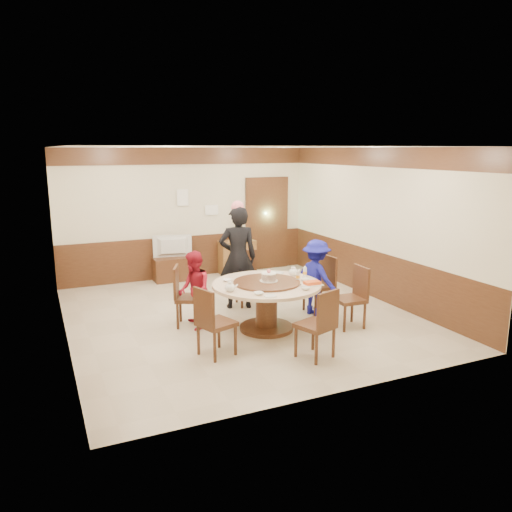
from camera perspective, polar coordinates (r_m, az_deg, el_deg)
name	(u,v)px	position (r m, az deg, el deg)	size (l,w,h in m)	color
room	(240,253)	(8.26, -1.90, 0.31)	(6.00, 6.04, 2.84)	#C0B199
banquet_table	(267,297)	(7.74, 1.21, -4.68)	(1.68, 1.68, 0.78)	#462716
chair_0	(320,294)	(8.73, 7.28, -4.38)	(0.47, 0.46, 0.97)	#462716
chair_1	(248,288)	(9.06, -0.87, -3.65)	(0.49, 0.50, 0.97)	#462716
chair_2	(189,307)	(8.06, -7.70, -5.79)	(0.58, 0.58, 0.97)	#462716
chair_3	(215,334)	(6.89, -4.66, -8.88)	(0.57, 0.56, 0.97)	#462716
chair_4	(316,336)	(6.84, 6.89, -9.08)	(0.56, 0.57, 0.97)	#462716
chair_5	(350,308)	(8.07, 10.69, -5.88)	(0.47, 0.46, 0.97)	#462716
person_standing	(238,258)	(8.74, -2.08, -0.18)	(0.66, 0.43, 1.81)	black
person_red	(194,290)	(7.85, -7.08, -3.91)	(0.60, 0.47, 1.23)	maroon
person_blue	(316,277)	(8.49, 6.89, -2.45)	(0.83, 0.48, 1.29)	navy
birthday_cake	(269,277)	(7.67, 1.47, -2.40)	(0.28, 0.28, 0.19)	white
teapot_left	(230,288)	(7.23, -3.00, -3.62)	(0.17, 0.15, 0.13)	white
teapot_right	(293,272)	(8.13, 4.28, -1.86)	(0.17, 0.15, 0.13)	white
bowl_0	(227,280)	(7.79, -3.29, -2.78)	(0.14, 0.14, 0.03)	white
bowl_1	(305,288)	(7.35, 5.68, -3.69)	(0.14, 0.14, 0.04)	white
bowl_2	(259,293)	(7.08, 0.31, -4.30)	(0.14, 0.14, 0.03)	white
bowl_3	(305,280)	(7.84, 5.65, -2.69)	(0.14, 0.14, 0.04)	white
saucer_near	(270,296)	(7.01, 1.65, -4.58)	(0.18, 0.18, 0.01)	white
saucer_far	(278,273)	(8.30, 2.56, -1.92)	(0.18, 0.18, 0.01)	white
shrimp_platter	(312,284)	(7.60, 6.42, -3.14)	(0.30, 0.20, 0.06)	white
bottle_0	(298,276)	(7.81, 4.80, -2.30)	(0.06, 0.06, 0.16)	white
bottle_1	(305,272)	(8.06, 5.61, -1.86)	(0.06, 0.06, 0.16)	white
tv_stand	(174,269)	(10.85, -9.40, -1.46)	(0.85, 0.45, 0.50)	#462716
television	(173,247)	(10.75, -9.49, 1.07)	(0.82, 0.11, 0.47)	gray
side_cabinet	(237,257)	(11.30, -2.18, -0.11)	(0.80, 0.40, 0.75)	brown
thermos	(239,232)	(11.22, -1.95, 2.74)	(0.15, 0.15, 0.38)	silver
notice_left	(183,198)	(10.88, -8.38, 6.63)	(0.25, 0.00, 0.35)	white
notice_right	(212,210)	(11.11, -5.09, 5.26)	(0.30, 0.00, 0.22)	white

